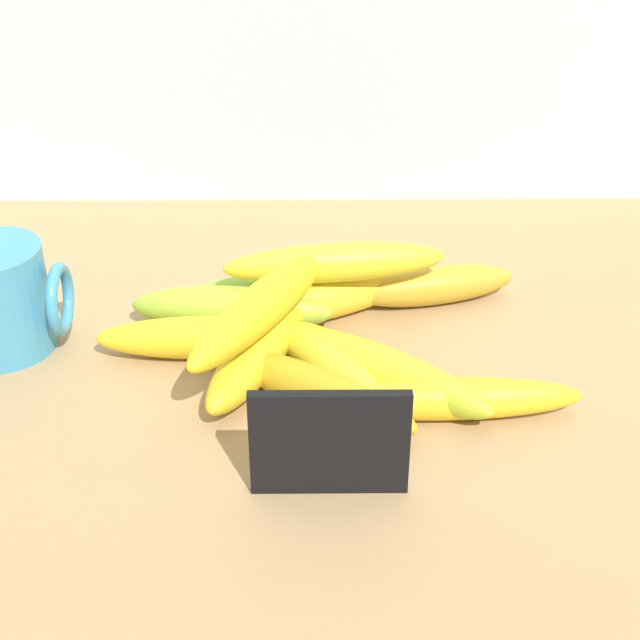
# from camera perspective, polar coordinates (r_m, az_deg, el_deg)

# --- Properties ---
(counter_top) EXTENTS (1.10, 0.76, 0.03)m
(counter_top) POSITION_cam_1_polar(r_m,az_deg,el_deg) (0.77, 1.07, -5.21)
(counter_top) COLOR #A58256
(counter_top) RESTS_ON ground
(chalkboard_sign) EXTENTS (0.11, 0.02, 0.08)m
(chalkboard_sign) POSITION_cam_1_polar(r_m,az_deg,el_deg) (0.64, 0.59, -7.78)
(chalkboard_sign) COLOR black
(chalkboard_sign) RESTS_ON counter_top
(banana_0) EXTENTS (0.20, 0.13, 0.04)m
(banana_0) POSITION_cam_1_polar(r_m,az_deg,el_deg) (0.85, 1.12, 1.55)
(banana_0) COLOR yellow
(banana_0) RESTS_ON counter_top
(banana_1) EXTENTS (0.20, 0.09, 0.03)m
(banana_1) POSITION_cam_1_polar(r_m,az_deg,el_deg) (0.87, -3.34, 1.91)
(banana_1) COLOR #86B733
(banana_1) RESTS_ON counter_top
(banana_2) EXTENTS (0.16, 0.07, 0.04)m
(banana_2) POSITION_cam_1_polar(r_m,az_deg,el_deg) (0.88, 7.06, 2.11)
(banana_2) COLOR gold
(banana_2) RESTS_ON counter_top
(banana_3) EXTENTS (0.19, 0.15, 0.04)m
(banana_3) POSITION_cam_1_polar(r_m,az_deg,el_deg) (0.75, 3.68, -2.88)
(banana_3) COLOR #ABBE28
(banana_3) RESTS_ON counter_top
(banana_4) EXTENTS (0.21, 0.04, 0.03)m
(banana_4) POSITION_cam_1_polar(r_m,az_deg,el_deg) (0.73, 8.02, -4.82)
(banana_4) COLOR yellow
(banana_4) RESTS_ON counter_top
(banana_5) EXTENTS (0.20, 0.04, 0.04)m
(banana_5) POSITION_cam_1_polar(r_m,az_deg,el_deg) (0.80, -6.45, -1.07)
(banana_5) COLOR yellow
(banana_5) RESTS_ON counter_top
(banana_6) EXTENTS (0.17, 0.13, 0.04)m
(banana_6) POSITION_cam_1_polar(r_m,az_deg,el_deg) (0.73, -0.14, -4.36)
(banana_6) COLOR gold
(banana_6) RESTS_ON counter_top
(banana_7) EXTENTS (0.13, 0.17, 0.04)m
(banana_7) POSITION_cam_1_polar(r_m,az_deg,el_deg) (0.76, 0.61, -2.81)
(banana_7) COLOR gold
(banana_7) RESTS_ON counter_top
(banana_8) EXTENTS (0.18, 0.06, 0.04)m
(banana_8) POSITION_cam_1_polar(r_m,az_deg,el_deg) (0.83, -5.44, 0.70)
(banana_8) COLOR #9ABC33
(banana_8) RESTS_ON counter_top
(banana_9) EXTENTS (0.10, 0.18, 0.04)m
(banana_9) POSITION_cam_1_polar(r_m,az_deg,el_deg) (0.77, -3.78, -1.93)
(banana_9) COLOR yellow
(banana_9) RESTS_ON counter_top
(banana_10) EXTENTS (0.13, 0.20, 0.04)m
(banana_10) POSITION_cam_1_polar(r_m,az_deg,el_deg) (0.76, -3.61, 0.84)
(banana_10) COLOR yellow
(banana_10) RESTS_ON banana_9
(banana_11) EXTENTS (0.20, 0.06, 0.04)m
(banana_11) POSITION_cam_1_polar(r_m,az_deg,el_deg) (0.82, 1.18, 3.56)
(banana_11) COLOR yellow
(banana_11) RESTS_ON banana_0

